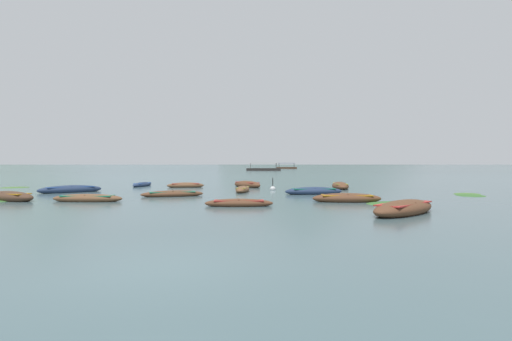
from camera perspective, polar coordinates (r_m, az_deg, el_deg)
ground_plane at (r=1507.44m, az=3.79°, el=0.92°), size 6000.00×6000.00×0.00m
mountain_1 at (r=2350.42m, az=-28.97°, el=6.90°), size 1194.93×1194.93×497.07m
mountain_2 at (r=2206.95m, az=-12.50°, el=6.02°), size 1681.83×1681.83×391.80m
mountain_3 at (r=1845.78m, az=7.06°, el=6.58°), size 1147.08×1147.08×363.15m
rowboat_0 at (r=21.38m, az=13.23°, el=-4.02°), size 3.72×1.30×0.59m
rowboat_1 at (r=24.82m, az=-12.23°, el=-3.41°), size 3.96×2.34×0.46m
rowboat_2 at (r=18.71m, az=-2.54°, el=-4.83°), size 3.37×1.19×0.45m
rowboat_3 at (r=25.42m, az=-32.66°, el=-3.30°), size 3.80×2.27×0.67m
rowboat_4 at (r=30.62m, az=-25.69°, el=-2.55°), size 3.90×3.69×0.64m
rowboat_5 at (r=17.03m, az=21.00°, el=-5.23°), size 4.02×4.34×0.70m
rowboat_6 at (r=22.94m, az=-23.59°, el=-3.79°), size 3.87×1.11×0.51m
rowboat_7 at (r=33.84m, az=-1.32°, el=-2.10°), size 3.22×3.50×0.69m
rowboat_8 at (r=26.32m, az=8.50°, el=-3.05°), size 4.11×2.01×0.60m
rowboat_9 at (r=32.92m, az=12.31°, el=-2.22°), size 1.42×4.40×0.66m
rowboat_10 at (r=33.97m, az=-10.36°, el=-2.18°), size 3.32×1.80×0.54m
rowboat_11 at (r=28.19m, az=-1.98°, el=-2.82°), size 1.00×3.45×0.53m
rowboat_12 at (r=36.71m, az=-16.43°, el=-2.01°), size 1.04×3.71×0.45m
ferry_0 at (r=114.62m, az=1.09°, el=0.20°), size 10.30×4.37×2.54m
ferry_1 at (r=156.60m, az=4.53°, el=0.41°), size 8.26×3.40×2.54m
mooring_buoy at (r=29.96m, az=2.49°, el=-2.72°), size 0.43×0.43×1.06m
weed_patch_0 at (r=29.52m, az=28.69°, el=-3.09°), size 2.43×2.55×0.14m
weed_patch_1 at (r=21.01m, az=20.04°, el=-4.65°), size 3.66×3.13×0.14m
weed_patch_2 at (r=38.97m, az=-32.01°, el=-2.16°), size 2.75×2.64×0.14m
weed_patch_3 at (r=28.31m, az=29.09°, el=-3.27°), size 1.86×2.11×0.14m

